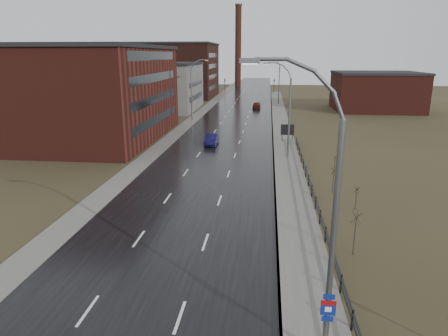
% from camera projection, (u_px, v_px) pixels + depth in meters
% --- Properties ---
extents(road, '(14.00, 300.00, 0.06)m').
position_uv_depth(road, '(233.00, 124.00, 72.89)').
color(road, black).
rests_on(road, ground).
extents(sidewalk_right, '(3.20, 180.00, 0.18)m').
position_uv_depth(sidewalk_right, '(286.00, 159.00, 48.07)').
color(sidewalk_right, '#595651').
rests_on(sidewalk_right, ground).
extents(curb_right, '(0.16, 180.00, 0.18)m').
position_uv_depth(curb_right, '(274.00, 158.00, 48.23)').
color(curb_right, slate).
rests_on(curb_right, ground).
extents(sidewalk_left, '(2.40, 260.00, 0.12)m').
position_uv_depth(sidewalk_left, '(189.00, 123.00, 73.74)').
color(sidewalk_left, '#595651').
rests_on(sidewalk_left, ground).
extents(warehouse_near, '(22.44, 28.56, 13.50)m').
position_uv_depth(warehouse_near, '(83.00, 93.00, 58.90)').
color(warehouse_near, '#471914').
rests_on(warehouse_near, ground).
extents(warehouse_mid, '(16.32, 20.40, 10.50)m').
position_uv_depth(warehouse_mid, '(161.00, 86.00, 90.55)').
color(warehouse_mid, slate).
rests_on(warehouse_mid, ground).
extents(warehouse_far, '(26.52, 24.48, 15.50)m').
position_uv_depth(warehouse_far, '(171.00, 70.00, 119.07)').
color(warehouse_far, '#331611').
rests_on(warehouse_far, ground).
extents(building_right, '(18.36, 16.32, 8.50)m').
position_uv_depth(building_right, '(376.00, 91.00, 89.59)').
color(building_right, '#471914').
rests_on(building_right, ground).
extents(smokestack, '(2.70, 2.70, 30.70)m').
position_uv_depth(smokestack, '(238.00, 46.00, 155.33)').
color(smokestack, '#331611').
rests_on(smokestack, ground).
extents(streetlight_main, '(3.91, 0.29, 12.11)m').
position_uv_depth(streetlight_main, '(326.00, 224.00, 14.89)').
color(streetlight_main, slate).
rests_on(streetlight_main, ground).
extents(streetlight_right_mid, '(3.36, 0.28, 11.35)m').
position_uv_depth(streetlight_right_mid, '(287.00, 110.00, 47.46)').
color(streetlight_right_mid, slate).
rests_on(streetlight_right_mid, ground).
extents(streetlight_left, '(3.36, 0.28, 11.35)m').
position_uv_depth(streetlight_left, '(193.00, 90.00, 74.02)').
color(streetlight_left, slate).
rests_on(streetlight_left, ground).
extents(streetlight_right_far, '(3.36, 0.28, 11.35)m').
position_uv_depth(streetlight_right_far, '(278.00, 81.00, 99.09)').
color(streetlight_right_far, slate).
rests_on(streetlight_right_far, ground).
extents(guardrail, '(0.10, 53.05, 1.10)m').
position_uv_depth(guardrail, '(317.00, 204.00, 31.77)').
color(guardrail, black).
rests_on(guardrail, ground).
extents(shrub_c, '(0.69, 0.73, 2.93)m').
position_uv_depth(shrub_c, '(355.00, 232.00, 24.75)').
color(shrub_c, '#382D23').
rests_on(shrub_c, ground).
extents(shrub_d, '(0.48, 0.50, 2.00)m').
position_uv_depth(shrub_d, '(356.00, 197.00, 32.22)').
color(shrub_d, '#382D23').
rests_on(shrub_d, ground).
extents(shrub_e, '(0.57, 0.60, 2.42)m').
position_uv_depth(shrub_e, '(333.00, 179.00, 36.09)').
color(shrub_e, '#382D23').
rests_on(shrub_e, ground).
extents(shrub_f, '(0.38, 0.39, 1.54)m').
position_uv_depth(shrub_f, '(335.00, 162.00, 43.64)').
color(shrub_f, '#382D23').
rests_on(shrub_f, ground).
extents(billboard, '(1.91, 0.17, 2.58)m').
position_uv_depth(billboard, '(287.00, 130.00, 57.10)').
color(billboard, black).
rests_on(billboard, ground).
extents(traffic_light_left, '(0.58, 2.73, 5.30)m').
position_uv_depth(traffic_light_left, '(225.00, 79.00, 129.84)').
color(traffic_light_left, black).
rests_on(traffic_light_left, ground).
extents(traffic_light_right, '(0.58, 2.73, 5.30)m').
position_uv_depth(traffic_light_right, '(274.00, 79.00, 128.16)').
color(traffic_light_right, black).
rests_on(traffic_light_right, ground).
extents(car_near, '(1.61, 4.56, 1.50)m').
position_uv_depth(car_near, '(212.00, 140.00, 55.46)').
color(car_near, '#0E0B38').
rests_on(car_near, ground).
extents(car_far, '(1.88, 4.61, 1.57)m').
position_uv_depth(car_far, '(257.00, 105.00, 93.20)').
color(car_far, '#4B180C').
rests_on(car_far, ground).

